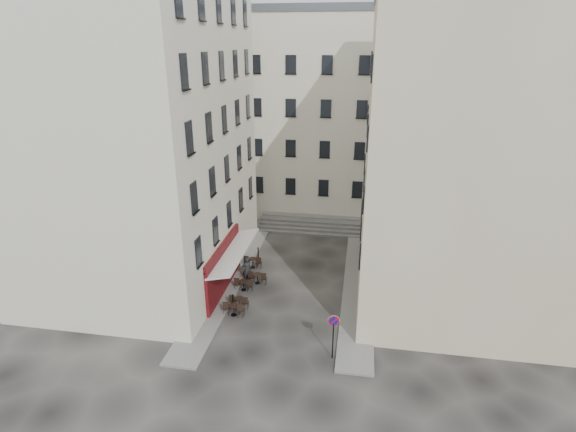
% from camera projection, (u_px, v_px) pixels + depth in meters
% --- Properties ---
extents(ground, '(90.00, 90.00, 0.00)m').
position_uv_depth(ground, '(286.00, 304.00, 28.88)').
color(ground, black).
rests_on(ground, ground).
extents(sidewalk_left, '(2.00, 22.00, 0.12)m').
position_uv_depth(sidewalk_left, '(236.00, 269.00, 33.23)').
color(sidewalk_left, slate).
rests_on(sidewalk_left, ground).
extents(sidewalk_right, '(2.00, 18.00, 0.12)m').
position_uv_depth(sidewalk_right, '(358.00, 286.00, 30.92)').
color(sidewalk_right, slate).
rests_on(sidewalk_right, ground).
extents(building_left, '(12.20, 16.20, 20.60)m').
position_uv_depth(building_left, '(137.00, 130.00, 29.52)').
color(building_left, beige).
rests_on(building_left, ground).
extents(building_right, '(12.20, 14.20, 18.60)m').
position_uv_depth(building_right, '(467.00, 156.00, 27.10)').
color(building_right, '#BCAE8B').
rests_on(building_right, ground).
extents(building_back, '(18.20, 10.20, 18.60)m').
position_uv_depth(building_back, '(309.00, 114.00, 43.12)').
color(building_back, beige).
rests_on(building_back, ground).
extents(cafe_storefront, '(1.74, 7.30, 3.50)m').
position_uv_depth(cafe_storefront, '(225.00, 266.00, 29.78)').
color(cafe_storefront, '#470A10').
rests_on(cafe_storefront, ground).
extents(stone_steps, '(9.00, 3.15, 0.80)m').
position_uv_depth(stone_steps, '(310.00, 225.00, 40.29)').
color(stone_steps, '#5B5956').
rests_on(stone_steps, ground).
extents(bollard_near, '(0.12, 0.12, 0.98)m').
position_uv_depth(bollard_near, '(233.00, 301.00, 28.27)').
color(bollard_near, black).
rests_on(bollard_near, ground).
extents(bollard_mid, '(0.12, 0.12, 0.98)m').
position_uv_depth(bollard_mid, '(247.00, 274.00, 31.49)').
color(bollard_mid, black).
rests_on(bollard_mid, ground).
extents(bollard_far, '(0.12, 0.12, 0.98)m').
position_uv_depth(bollard_far, '(258.00, 253.00, 34.70)').
color(bollard_far, black).
rests_on(bollard_far, ground).
extents(no_parking_sign, '(0.60, 0.13, 2.64)m').
position_uv_depth(no_parking_sign, '(333.00, 329.00, 23.25)').
color(no_parking_sign, black).
rests_on(no_parking_sign, ground).
extents(bistro_table_a, '(1.33, 0.62, 0.93)m').
position_uv_depth(bistro_table_a, '(234.00, 309.00, 27.49)').
color(bistro_table_a, black).
rests_on(bistro_table_a, ground).
extents(bistro_table_b, '(1.23, 0.58, 0.87)m').
position_uv_depth(bistro_table_b, '(239.00, 301.00, 28.34)').
color(bistro_table_b, black).
rests_on(bistro_table_b, ground).
extents(bistro_table_c, '(1.27, 0.60, 0.89)m').
position_uv_depth(bistro_table_c, '(244.00, 284.00, 30.30)').
color(bistro_table_c, black).
rests_on(bistro_table_c, ground).
extents(bistro_table_d, '(1.30, 0.61, 0.91)m').
position_uv_depth(bistro_table_d, '(258.00, 277.00, 31.17)').
color(bistro_table_d, black).
rests_on(bistro_table_d, ground).
extents(bistro_table_e, '(1.36, 0.64, 0.96)m').
position_uv_depth(bistro_table_e, '(253.00, 262.00, 33.32)').
color(bistro_table_e, black).
rests_on(bistro_table_e, ground).
extents(pedestrian, '(0.85, 0.75, 1.95)m').
position_uv_depth(pedestrian, '(247.00, 270.00, 31.16)').
color(pedestrian, black).
rests_on(pedestrian, ground).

